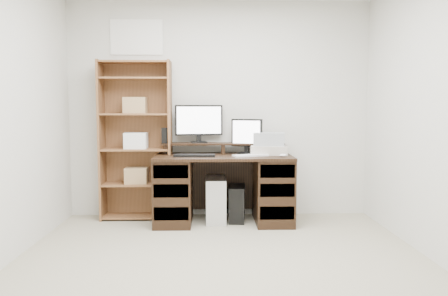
{
  "coord_description": "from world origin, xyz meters",
  "views": [
    {
      "loc": [
        -0.09,
        -3.14,
        1.27
      ],
      "look_at": [
        0.04,
        1.43,
        0.85
      ],
      "focal_mm": 35.0,
      "sensor_mm": 36.0,
      "label": 1
    }
  ],
  "objects_px": {
    "monitor_small": "(247,135)",
    "tower_silver": "(216,199)",
    "desk": "(223,188)",
    "tower_black": "(237,203)",
    "printer": "(269,150)",
    "monitor_wide": "(199,122)",
    "bookshelf": "(136,139)"
  },
  "relations": [
    {
      "from": "printer",
      "to": "desk",
      "type": "bearing_deg",
      "value": -164.09
    },
    {
      "from": "desk",
      "to": "printer",
      "type": "relative_size",
      "value": 3.73
    },
    {
      "from": "bookshelf",
      "to": "desk",
      "type": "bearing_deg",
      "value": -12.13
    },
    {
      "from": "monitor_wide",
      "to": "monitor_small",
      "type": "bearing_deg",
      "value": -18.71
    },
    {
      "from": "desk",
      "to": "tower_silver",
      "type": "distance_m",
      "value": 0.18
    },
    {
      "from": "desk",
      "to": "monitor_wide",
      "type": "bearing_deg",
      "value": 137.55
    },
    {
      "from": "tower_silver",
      "to": "tower_black",
      "type": "relative_size",
      "value": 1.2
    },
    {
      "from": "tower_silver",
      "to": "monitor_small",
      "type": "bearing_deg",
      "value": 13.96
    },
    {
      "from": "monitor_small",
      "to": "bookshelf",
      "type": "height_order",
      "value": "bookshelf"
    },
    {
      "from": "monitor_wide",
      "to": "tower_black",
      "type": "relative_size",
      "value": 1.33
    },
    {
      "from": "desk",
      "to": "monitor_small",
      "type": "height_order",
      "value": "monitor_small"
    },
    {
      "from": "tower_black",
      "to": "printer",
      "type": "bearing_deg",
      "value": 7.22
    },
    {
      "from": "tower_black",
      "to": "bookshelf",
      "type": "bearing_deg",
      "value": 177.48
    },
    {
      "from": "printer",
      "to": "tower_black",
      "type": "height_order",
      "value": "printer"
    },
    {
      "from": "tower_silver",
      "to": "tower_black",
      "type": "distance_m",
      "value": 0.25
    },
    {
      "from": "desk",
      "to": "monitor_wide",
      "type": "xyz_separation_m",
      "value": [
        -0.28,
        0.25,
        0.72
      ]
    },
    {
      "from": "tower_black",
      "to": "bookshelf",
      "type": "xyz_separation_m",
      "value": [
        -1.14,
        0.15,
        0.72
      ]
    },
    {
      "from": "monitor_wide",
      "to": "tower_silver",
      "type": "bearing_deg",
      "value": -54.22
    },
    {
      "from": "monitor_small",
      "to": "printer",
      "type": "distance_m",
      "value": 0.31
    },
    {
      "from": "printer",
      "to": "bookshelf",
      "type": "distance_m",
      "value": 1.52
    },
    {
      "from": "monitor_small",
      "to": "tower_black",
      "type": "bearing_deg",
      "value": -115.93
    },
    {
      "from": "monitor_small",
      "to": "tower_silver",
      "type": "distance_m",
      "value": 0.81
    },
    {
      "from": "monitor_wide",
      "to": "tower_silver",
      "type": "distance_m",
      "value": 0.91
    },
    {
      "from": "tower_silver",
      "to": "monitor_wide",
      "type": "bearing_deg",
      "value": 133.09
    },
    {
      "from": "monitor_small",
      "to": "tower_black",
      "type": "height_order",
      "value": "monitor_small"
    },
    {
      "from": "desk",
      "to": "monitor_small",
      "type": "bearing_deg",
      "value": 29.81
    },
    {
      "from": "monitor_small",
      "to": "bookshelf",
      "type": "xyz_separation_m",
      "value": [
        -1.26,
        0.06,
        -0.05
      ]
    },
    {
      "from": "desk",
      "to": "printer",
      "type": "bearing_deg",
      "value": 7.81
    },
    {
      "from": "desk",
      "to": "tower_black",
      "type": "height_order",
      "value": "desk"
    },
    {
      "from": "monitor_wide",
      "to": "printer",
      "type": "distance_m",
      "value": 0.87
    },
    {
      "from": "desk",
      "to": "tower_black",
      "type": "xyz_separation_m",
      "value": [
        0.15,
        0.06,
        -0.19
      ]
    },
    {
      "from": "desk",
      "to": "bookshelf",
      "type": "relative_size",
      "value": 0.83
    }
  ]
}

